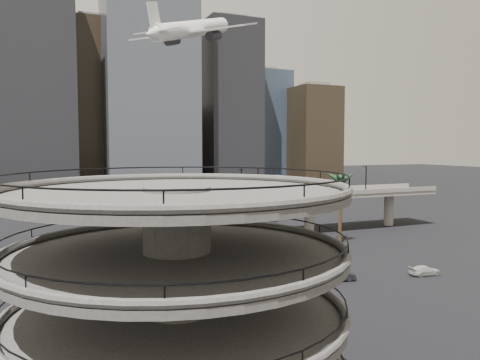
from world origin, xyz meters
name	(u,v)px	position (x,y,z in m)	size (l,w,h in m)	color
parking_ramp	(178,284)	(-13.00, -4.00, 9.84)	(22.20, 22.20, 17.35)	#484543
overpass	(162,206)	(0.00, 55.00, 7.34)	(130.00, 9.30, 14.70)	gray
palm_trees	(250,187)	(14.02, 44.65, 11.43)	(42.40, 10.40, 14.00)	#47371E
low_buildings	(125,190)	(6.89, 142.30, 2.86)	(135.00, 27.50, 6.80)	#665C4B
skyline	(116,102)	(15.11, 217.09, 41.78)	(269.00, 86.00, 114.33)	#7E6B57
airborne_jet	(192,30)	(10.91, 69.93, 45.12)	(28.57, 27.23, 12.79)	white
car_a	(270,288)	(5.54, 19.36, 0.74)	(1.75, 4.35, 1.48)	#AB3B18
car_b	(338,275)	(16.79, 20.74, 0.83)	(1.75, 5.02, 1.65)	black
car_c	(425,270)	(30.29, 18.24, 0.69)	(1.94, 4.76, 1.38)	beige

